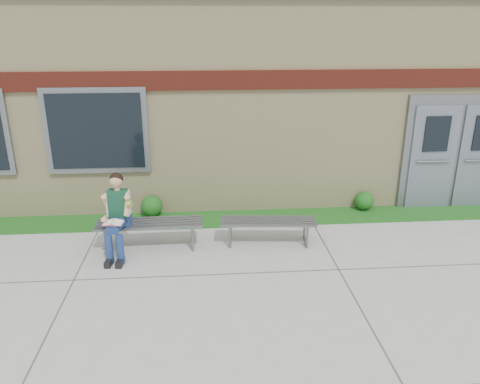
{
  "coord_description": "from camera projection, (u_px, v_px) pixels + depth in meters",
  "views": [
    {
      "loc": [
        -1.02,
        -5.72,
        3.59
      ],
      "look_at": [
        -0.44,
        1.7,
        0.88
      ],
      "focal_mm": 35.0,
      "sensor_mm": 36.0,
      "label": 1
    }
  ],
  "objects": [
    {
      "name": "school_building",
      "position": [
        244.0,
        86.0,
        11.56
      ],
      "size": [
        16.2,
        6.22,
        4.2
      ],
      "color": "beige",
      "rests_on": "ground"
    },
    {
      "name": "bench_left",
      "position": [
        150.0,
        228.0,
        7.83
      ],
      "size": [
        1.77,
        0.53,
        0.46
      ],
      "rotation": [
        0.0,
        0.0,
        0.02
      ],
      "color": "slate",
      "rests_on": "ground"
    },
    {
      "name": "grass_strip",
      "position": [
        259.0,
        218.0,
        9.1
      ],
      "size": [
        16.0,
        0.8,
        0.02
      ],
      "primitive_type": "cube",
      "color": "#195316",
      "rests_on": "ground"
    },
    {
      "name": "girl",
      "position": [
        117.0,
        214.0,
        7.48
      ],
      "size": [
        0.48,
        0.83,
        1.35
      ],
      "rotation": [
        0.0,
        0.0,
        -0.11
      ],
      "color": "navy",
      "rests_on": "ground"
    },
    {
      "name": "bench_right",
      "position": [
        268.0,
        225.0,
        7.98
      ],
      "size": [
        1.66,
        0.59,
        0.42
      ],
      "rotation": [
        0.0,
        0.0,
        -0.09
      ],
      "color": "slate",
      "rests_on": "ground"
    },
    {
      "name": "ground",
      "position": [
        280.0,
        290.0,
        6.66
      ],
      "size": [
        80.0,
        80.0,
        0.0
      ],
      "primitive_type": "plane",
      "color": "#9E9E99",
      "rests_on": "ground"
    },
    {
      "name": "shrub_east",
      "position": [
        364.0,
        201.0,
        9.42
      ],
      "size": [
        0.37,
        0.37,
        0.37
      ],
      "primitive_type": "sphere",
      "color": "#195316",
      "rests_on": "grass_strip"
    },
    {
      "name": "shrub_mid",
      "position": [
        152.0,
        206.0,
        9.11
      ],
      "size": [
        0.41,
        0.41,
        0.41
      ],
      "primitive_type": "sphere",
      "color": "#195316",
      "rests_on": "grass_strip"
    }
  ]
}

